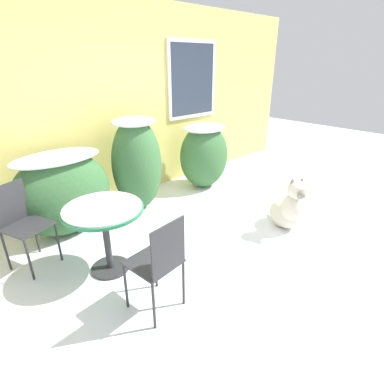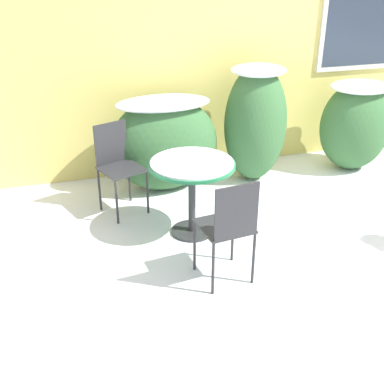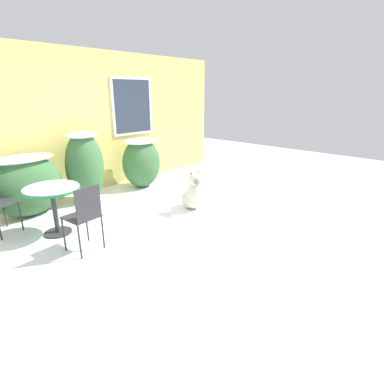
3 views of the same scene
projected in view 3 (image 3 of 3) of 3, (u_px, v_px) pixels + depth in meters
ground_plane at (145, 221)px, 5.00m from camera, size 16.00×16.00×0.00m
house_wall at (75, 123)px, 6.01m from camera, size 8.00×0.10×2.88m
shrub_left at (26, 184)px, 5.07m from camera, size 1.22×0.71×1.06m
shrub_middle at (85, 165)px, 5.75m from camera, size 0.73×0.67×1.35m
shrub_right at (141, 162)px, 6.66m from camera, size 0.88×0.74×1.09m
patio_table at (52, 196)px, 4.39m from camera, size 0.80×0.80×0.74m
patio_chair_far_side at (84, 215)px, 3.91m from camera, size 0.44×0.44×0.92m
dog at (193, 195)px, 5.45m from camera, size 0.56×0.67×0.74m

